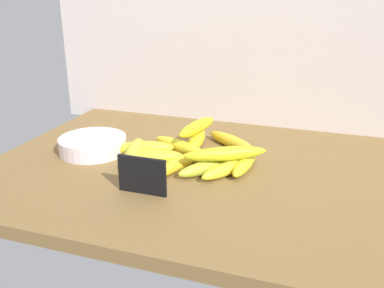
{
  "coord_description": "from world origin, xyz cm",
  "views": [
    {
      "loc": [
        27.48,
        -93.11,
        46.15
      ],
      "look_at": [
        -5.21,
        2.36,
        8.0
      ],
      "focal_mm": 40.3,
      "sensor_mm": 36.0,
      "label": 1
    }
  ],
  "objects_px": {
    "banana_0": "(178,164)",
    "banana_5": "(134,154)",
    "chalkboard_sign": "(142,177)",
    "banana_6": "(229,168)",
    "banana_3": "(179,146)",
    "fruit_bowl": "(93,145)",
    "banana_2": "(231,141)",
    "banana_1": "(245,163)",
    "banana_4": "(197,139)",
    "banana_9": "(154,158)",
    "banana_10": "(197,127)",
    "banana_8": "(144,148)",
    "banana_11": "(225,154)",
    "banana_7": "(206,168)"
  },
  "relations": [
    {
      "from": "banana_11",
      "to": "banana_3",
      "type": "bearing_deg",
      "value": 148.89
    },
    {
      "from": "banana_3",
      "to": "banana_4",
      "type": "relative_size",
      "value": 1.16
    },
    {
      "from": "banana_5",
      "to": "banana_8",
      "type": "height_order",
      "value": "banana_5"
    },
    {
      "from": "chalkboard_sign",
      "to": "banana_8",
      "type": "bearing_deg",
      "value": 114.34
    },
    {
      "from": "fruit_bowl",
      "to": "banana_4",
      "type": "distance_m",
      "value": 0.28
    },
    {
      "from": "fruit_bowl",
      "to": "banana_9",
      "type": "xyz_separation_m",
      "value": [
        0.19,
        -0.03,
        -0.0
      ]
    },
    {
      "from": "banana_1",
      "to": "banana_10",
      "type": "xyz_separation_m",
      "value": [
        -0.16,
        0.11,
        0.04
      ]
    },
    {
      "from": "banana_7",
      "to": "banana_8",
      "type": "bearing_deg",
      "value": 162.49
    },
    {
      "from": "banana_0",
      "to": "banana_3",
      "type": "xyz_separation_m",
      "value": [
        -0.04,
        0.11,
        0.0
      ]
    },
    {
      "from": "fruit_bowl",
      "to": "banana_0",
      "type": "relative_size",
      "value": 0.88
    },
    {
      "from": "banana_10",
      "to": "banana_11",
      "type": "distance_m",
      "value": 0.19
    },
    {
      "from": "chalkboard_sign",
      "to": "banana_7",
      "type": "bearing_deg",
      "value": 54.13
    },
    {
      "from": "banana_8",
      "to": "banana_10",
      "type": "relative_size",
      "value": 0.91
    },
    {
      "from": "banana_0",
      "to": "banana_5",
      "type": "bearing_deg",
      "value": 175.21
    },
    {
      "from": "chalkboard_sign",
      "to": "banana_4",
      "type": "distance_m",
      "value": 0.31
    },
    {
      "from": "fruit_bowl",
      "to": "banana_3",
      "type": "relative_size",
      "value": 0.99
    },
    {
      "from": "banana_8",
      "to": "banana_11",
      "type": "bearing_deg",
      "value": -9.38
    },
    {
      "from": "banana_5",
      "to": "banana_9",
      "type": "bearing_deg",
      "value": -3.28
    },
    {
      "from": "fruit_bowl",
      "to": "banana_8",
      "type": "xyz_separation_m",
      "value": [
        0.14,
        0.02,
        -0.0
      ]
    },
    {
      "from": "banana_2",
      "to": "banana_6",
      "type": "height_order",
      "value": "banana_2"
    },
    {
      "from": "banana_6",
      "to": "banana_4",
      "type": "bearing_deg",
      "value": 130.25
    },
    {
      "from": "banana_4",
      "to": "banana_9",
      "type": "relative_size",
      "value": 1.04
    },
    {
      "from": "fruit_bowl",
      "to": "banana_6",
      "type": "relative_size",
      "value": 1.04
    },
    {
      "from": "banana_4",
      "to": "banana_5",
      "type": "height_order",
      "value": "banana_5"
    },
    {
      "from": "banana_4",
      "to": "banana_8",
      "type": "bearing_deg",
      "value": -134.22
    },
    {
      "from": "banana_3",
      "to": "banana_0",
      "type": "bearing_deg",
      "value": -71.15
    },
    {
      "from": "banana_2",
      "to": "banana_7",
      "type": "xyz_separation_m",
      "value": [
        -0.01,
        -0.19,
        -0.0
      ]
    },
    {
      "from": "banana_1",
      "to": "banana_5",
      "type": "height_order",
      "value": "banana_5"
    },
    {
      "from": "banana_9",
      "to": "banana_7",
      "type": "bearing_deg",
      "value": -2.84
    },
    {
      "from": "banana_4",
      "to": "banana_10",
      "type": "height_order",
      "value": "banana_10"
    },
    {
      "from": "banana_3",
      "to": "banana_7",
      "type": "xyz_separation_m",
      "value": [
        0.11,
        -0.11,
        -0.0
      ]
    },
    {
      "from": "chalkboard_sign",
      "to": "banana_6",
      "type": "bearing_deg",
      "value": 45.43
    },
    {
      "from": "banana_5",
      "to": "banana_10",
      "type": "height_order",
      "value": "banana_10"
    },
    {
      "from": "fruit_bowl",
      "to": "banana_10",
      "type": "bearing_deg",
      "value": 26.5
    },
    {
      "from": "banana_3",
      "to": "banana_9",
      "type": "xyz_separation_m",
      "value": [
        -0.03,
        -0.11,
        0.0
      ]
    },
    {
      "from": "banana_6",
      "to": "banana_11",
      "type": "bearing_deg",
      "value": 150.77
    },
    {
      "from": "banana_9",
      "to": "banana_3",
      "type": "bearing_deg",
      "value": 75.09
    },
    {
      "from": "banana_9",
      "to": "banana_8",
      "type": "bearing_deg",
      "value": 134.16
    },
    {
      "from": "banana_2",
      "to": "banana_5",
      "type": "bearing_deg",
      "value": -138.71
    },
    {
      "from": "banana_6",
      "to": "fruit_bowl",
      "type": "bearing_deg",
      "value": 176.65
    },
    {
      "from": "banana_7",
      "to": "banana_11",
      "type": "bearing_deg",
      "value": 27.89
    },
    {
      "from": "banana_3",
      "to": "banana_6",
      "type": "distance_m",
      "value": 0.19
    },
    {
      "from": "banana_2",
      "to": "banana_3",
      "type": "bearing_deg",
      "value": -147.16
    },
    {
      "from": "banana_4",
      "to": "banana_3",
      "type": "bearing_deg",
      "value": -116.47
    },
    {
      "from": "banana_5",
      "to": "banana_3",
      "type": "bearing_deg",
      "value": 50.69
    },
    {
      "from": "banana_8",
      "to": "banana_9",
      "type": "relative_size",
      "value": 1.05
    },
    {
      "from": "banana_1",
      "to": "banana_9",
      "type": "relative_size",
      "value": 1.09
    },
    {
      "from": "chalkboard_sign",
      "to": "banana_5",
      "type": "distance_m",
      "value": 0.18
    },
    {
      "from": "banana_5",
      "to": "fruit_bowl",
      "type": "bearing_deg",
      "value": 168.28
    },
    {
      "from": "banana_3",
      "to": "banana_4",
      "type": "xyz_separation_m",
      "value": [
        0.03,
        0.06,
        0.0
      ]
    }
  ]
}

